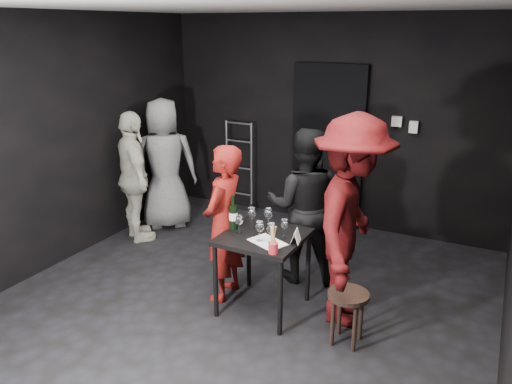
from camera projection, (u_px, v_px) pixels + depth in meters
The scene contains 25 objects.
floor at pixel (237, 308), 4.73m from camera, with size 4.50×5.00×0.02m, color black.
ceiling at pixel (233, 4), 3.87m from camera, with size 4.50×5.00×0.02m, color silver.
wall_back at pixel (330, 123), 6.41m from camera, with size 4.50×0.04×2.70m, color black.
wall_left at pixel (50, 144), 5.27m from camera, with size 0.04×5.00×2.70m, color black.
doorway at pixel (328, 147), 6.45m from camera, with size 0.95×0.10×2.10m, color black.
wallbox_upper at pixel (397, 121), 5.97m from camera, with size 0.12×0.06×0.12m, color #B7B7B2.
wallbox_lower at pixel (414, 127), 5.90m from camera, with size 0.10×0.06×0.14m, color #B7B7B2.
hand_truck at pixel (238, 197), 7.07m from camera, with size 0.43×0.36×1.30m.
tasting_table at pixel (263, 245), 4.52m from camera, with size 0.72×0.72×0.75m.
stool at pixel (348, 303), 4.10m from camera, with size 0.34×0.34×0.47m.
server_red at pixel (224, 223), 4.71m from camera, with size 0.56×0.37×1.55m, color maroon.
woman_black at pixel (304, 201), 5.04m from camera, with size 0.83×0.46×1.71m, color black.
man_maroon at pixel (353, 196), 4.21m from camera, with size 1.52×0.71×2.35m, color #45090A.
bystander_cream at pixel (134, 173), 5.99m from camera, with size 1.00×0.48×1.71m, color beige.
bystander_grey at pixel (164, 156), 6.37m from camera, with size 0.94×0.51×1.92m, color slate.
tasting_mat at pixel (268, 242), 4.34m from camera, with size 0.32×0.21×0.00m, color white.
wine_glass_a at pixel (239, 224), 4.49m from camera, with size 0.07×0.07×0.19m, color white, non-canonical shape.
wine_glass_b at pixel (252, 217), 4.61m from camera, with size 0.09×0.09×0.22m, color white, non-canonical shape.
wine_glass_c at pixel (268, 217), 4.60m from camera, with size 0.08×0.08×0.22m, color white, non-canonical shape.
wine_glass_d at pixel (260, 230), 4.33m from camera, with size 0.08×0.08×0.20m, color white, non-canonical shape.
wine_glass_e at pixel (271, 232), 4.28m from camera, with size 0.08×0.08×0.21m, color white, non-canonical shape.
wine_glass_f at pixel (284, 227), 4.42m from camera, with size 0.07×0.07×0.19m, color white, non-canonical shape.
wine_bottle at pixel (233, 216), 4.59m from camera, with size 0.08×0.08×0.32m.
breadstick_cup at pixel (273, 240), 4.10m from camera, with size 0.08×0.08×0.25m.
reserved_card at pixel (294, 236), 4.33m from camera, with size 0.09×0.14×0.11m, color white, non-canonical shape.
Camera 1 is at (2.05, -3.60, 2.54)m, focal length 35.00 mm.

